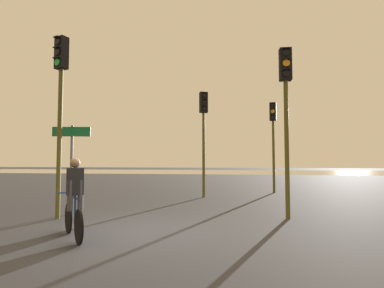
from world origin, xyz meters
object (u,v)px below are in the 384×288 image
Objects in this scene: direction_sign_post at (71,156)px; cyclist at (74,198)px; traffic_light_center at (204,124)px; traffic_light_near_left at (60,93)px; traffic_light_far_right at (273,130)px; traffic_light_near_right at (286,100)px.

direction_sign_post is 3.06m from cyclist.
cyclist is (-1.88, -7.17, -2.33)m from traffic_light_center.
direction_sign_post reaches higher than cyclist.
traffic_light_near_left is at bearing 29.91° from traffic_light_center.
traffic_light_center reaches higher than traffic_light_far_right.
traffic_light_far_right is 9.71m from direction_sign_post.
direction_sign_post is at bearing -72.41° from traffic_light_near_left.
cyclist is (-5.09, -9.47, -2.27)m from traffic_light_far_right.
traffic_light_center is 6.29m from traffic_light_near_left.
direction_sign_post is (-6.63, -6.96, -1.39)m from traffic_light_far_right.
traffic_light_near_left is at bearing 60.23° from traffic_light_far_right.
traffic_light_center is at bearing 47.05° from traffic_light_far_right.
direction_sign_post is at bearing 0.61° from traffic_light_near_right.
traffic_light_center reaches higher than direction_sign_post.
traffic_light_far_right is at bearing 21.50° from cyclist.
traffic_light_far_right reaches higher than direction_sign_post.
traffic_light_far_right is 2.74× the size of cyclist.
traffic_light_far_right is 0.98× the size of traffic_light_center.
traffic_light_far_right is 10.07m from traffic_light_near_left.
traffic_light_near_right is at bearing -152.36° from traffic_light_near_left.
traffic_light_near_left is at bearing 88.90° from cyclist.
traffic_light_center reaches higher than cyclist.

